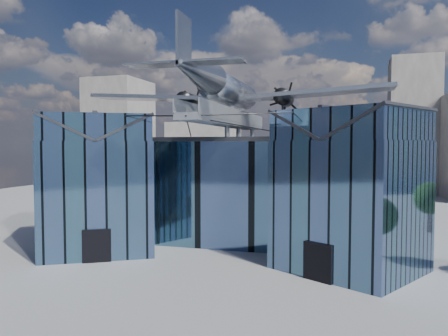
# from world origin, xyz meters

# --- Properties ---
(ground_plane) EXTENTS (120.00, 120.00, 0.00)m
(ground_plane) POSITION_xyz_m (0.00, 0.00, 0.00)
(ground_plane) COLOR gray
(museum) EXTENTS (32.88, 24.50, 17.60)m
(museum) POSITION_xyz_m (0.00, 5.82, 5.54)
(museum) COLOR #436288
(museum) RESTS_ON ground
(bg_towers) EXTENTS (77.00, 24.50, 26.00)m
(bg_towers) POSITION_xyz_m (1.45, 50.49, 10.01)
(bg_towers) COLOR gray
(bg_towers) RESTS_ON ground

